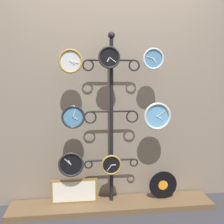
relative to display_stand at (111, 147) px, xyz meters
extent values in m
cube|color=gray|center=(0.00, 0.16, 0.74)|extent=(4.40, 0.04, 2.80)
cube|color=brown|center=(0.00, -0.06, -0.63)|extent=(2.20, 0.36, 0.06)
cylinder|color=black|center=(0.00, 0.00, -0.65)|extent=(0.38, 0.38, 0.02)
cylinder|color=black|center=(0.00, 0.00, 0.25)|extent=(0.04, 0.04, 1.79)
sphere|color=black|center=(0.00, 0.00, 1.18)|extent=(0.07, 0.07, 0.07)
cylinder|color=black|center=(-0.12, 0.00, 0.93)|extent=(0.24, 0.02, 0.02)
torus|color=black|center=(-0.24, 0.00, 0.88)|extent=(0.12, 0.02, 0.12)
cylinder|color=black|center=(0.12, 0.00, 0.93)|extent=(0.24, 0.02, 0.02)
torus|color=black|center=(0.24, 0.00, 0.88)|extent=(0.12, 0.02, 0.12)
cylinder|color=black|center=(-0.11, 0.00, 0.39)|extent=(0.23, 0.02, 0.02)
torus|color=black|center=(-0.23, 0.00, 0.33)|extent=(0.14, 0.02, 0.14)
cylinder|color=black|center=(0.11, 0.00, 0.39)|extent=(0.23, 0.02, 0.02)
torus|color=black|center=(0.23, 0.00, 0.33)|extent=(0.14, 0.02, 0.14)
cylinder|color=black|center=(-0.13, 0.00, -0.14)|extent=(0.25, 0.02, 0.02)
torus|color=black|center=(-0.25, 0.00, -0.18)|extent=(0.09, 0.02, 0.09)
cylinder|color=black|center=(0.13, 0.00, -0.14)|extent=(0.25, 0.02, 0.02)
torus|color=black|center=(0.25, 0.00, -0.18)|extent=(0.09, 0.02, 0.09)
cylinder|color=silver|center=(-0.42, -0.10, 0.91)|extent=(0.22, 0.02, 0.22)
torus|color=#A58438|center=(-0.42, -0.11, 0.91)|extent=(0.24, 0.02, 0.24)
cylinder|color=#A58438|center=(-0.42, -0.11, 0.91)|extent=(0.01, 0.01, 0.01)
cube|color=silver|center=(-0.40, -0.11, 0.89)|extent=(0.05, 0.00, 0.04)
cube|color=silver|center=(-0.38, -0.12, 0.90)|extent=(0.08, 0.00, 0.03)
cylinder|color=black|center=(-0.03, -0.10, 0.95)|extent=(0.20, 0.02, 0.20)
torus|color=#262628|center=(-0.03, -0.11, 0.95)|extent=(0.22, 0.02, 0.22)
cylinder|color=#262628|center=(-0.03, -0.11, 0.95)|extent=(0.01, 0.01, 0.01)
cube|color=silver|center=(-0.05, -0.11, 0.93)|extent=(0.03, 0.00, 0.05)
cube|color=silver|center=(0.00, -0.11, 0.92)|extent=(0.07, 0.00, 0.05)
cylinder|color=#4C84B2|center=(0.42, -0.09, 0.94)|extent=(0.20, 0.02, 0.20)
torus|color=silver|center=(0.42, -0.10, 0.94)|extent=(0.22, 0.02, 0.22)
cylinder|color=silver|center=(0.42, -0.10, 0.94)|extent=(0.01, 0.01, 0.01)
cube|color=silver|center=(0.43, -0.11, 0.92)|extent=(0.04, 0.00, 0.04)
cube|color=silver|center=(0.38, -0.11, 0.95)|extent=(0.08, 0.00, 0.03)
cylinder|color=#4C84B2|center=(-0.40, -0.09, 0.36)|extent=(0.22, 0.02, 0.22)
torus|color=#262628|center=(-0.40, -0.11, 0.36)|extent=(0.24, 0.02, 0.24)
cylinder|color=#262628|center=(-0.40, -0.11, 0.36)|extent=(0.01, 0.01, 0.01)
cube|color=silver|center=(-0.38, -0.11, 0.34)|extent=(0.05, 0.00, 0.03)
cube|color=silver|center=(-0.39, -0.11, 0.40)|extent=(0.03, 0.00, 0.08)
cylinder|color=#60A8DB|center=(0.47, -0.10, 0.35)|extent=(0.26, 0.02, 0.26)
torus|color=silver|center=(0.47, -0.12, 0.35)|extent=(0.29, 0.03, 0.29)
cylinder|color=silver|center=(0.47, -0.12, 0.35)|extent=(0.02, 0.01, 0.02)
cube|color=silver|center=(0.50, -0.12, 0.33)|extent=(0.06, 0.00, 0.04)
cube|color=silver|center=(0.51, -0.12, 0.38)|extent=(0.09, 0.00, 0.06)
cylinder|color=black|center=(-0.43, -0.09, -0.14)|extent=(0.24, 0.02, 0.24)
torus|color=#262628|center=(-0.43, -0.11, -0.14)|extent=(0.27, 0.02, 0.27)
cylinder|color=#262628|center=(-0.43, -0.11, -0.14)|extent=(0.01, 0.01, 0.01)
cube|color=silver|center=(-0.45, -0.11, -0.12)|extent=(0.04, 0.00, 0.05)
cube|color=silver|center=(-0.47, -0.11, -0.11)|extent=(0.07, 0.00, 0.07)
cylinder|color=black|center=(-0.02, -0.10, -0.16)|extent=(0.20, 0.02, 0.20)
torus|color=#A58438|center=(-0.02, -0.12, -0.16)|extent=(0.22, 0.02, 0.22)
cylinder|color=#A58438|center=(-0.02, -0.12, -0.16)|extent=(0.01, 0.01, 0.01)
cube|color=silver|center=(0.01, -0.12, -0.16)|extent=(0.05, 0.00, 0.01)
cube|color=silver|center=(-0.04, -0.12, -0.19)|extent=(0.05, 0.00, 0.07)
cylinder|color=black|center=(0.58, -0.04, -0.44)|extent=(0.32, 0.01, 0.32)
cylinder|color=orange|center=(0.58, -0.04, -0.44)|extent=(0.11, 0.00, 0.11)
cube|color=olive|center=(-0.41, -0.02, -0.47)|extent=(0.50, 0.02, 0.27)
cube|color=white|center=(-0.41, -0.03, -0.47)|extent=(0.45, 0.00, 0.22)
camera|label=1|loc=(-0.34, -2.74, 0.76)|focal=42.00mm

